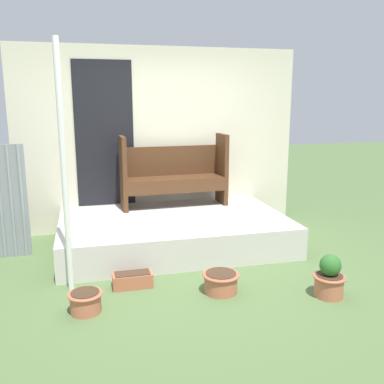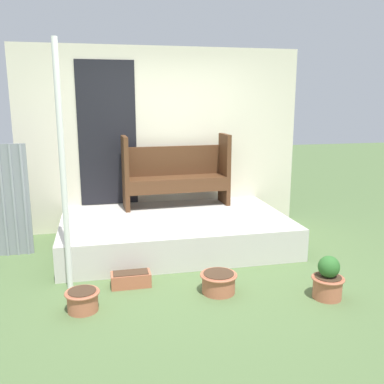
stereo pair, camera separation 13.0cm
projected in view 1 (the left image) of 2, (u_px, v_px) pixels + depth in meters
The scene contains 9 objects.
ground_plane at pixel (189, 272), 4.75m from camera, with size 24.00×24.00×0.00m, color #516B3D.
porch_slab at pixel (174, 232), 5.55m from camera, with size 2.86×1.78×0.39m.
house_wall at pixel (157, 140), 6.17m from camera, with size 4.06×0.08×2.60m.
support_post at pixel (64, 170), 4.06m from camera, with size 0.06×0.06×2.44m.
bench at pixel (174, 171), 6.00m from camera, with size 1.49×0.45×1.00m.
flower_pot_left at pixel (85, 301), 3.84m from camera, with size 0.32×0.32×0.20m.
flower_pot_middle at pixel (221, 281), 4.24m from camera, with size 0.37×0.37×0.20m.
flower_pot_right at pixel (329, 278), 4.13m from camera, with size 0.31×0.31×0.43m.
planter_box_rect at pixel (133, 280), 4.37m from camera, with size 0.40×0.19×0.15m.
Camera 1 is at (-1.06, -4.32, 1.89)m, focal length 40.00 mm.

